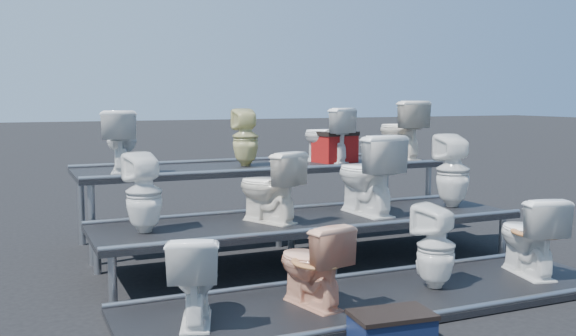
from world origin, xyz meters
name	(u,v)px	position (x,y,z in m)	size (l,w,h in m)	color
ground	(311,264)	(0.00, 0.00, 0.00)	(80.00, 80.00, 0.00)	black
tier_front	(381,299)	(0.00, -1.30, 0.03)	(4.20, 1.20, 0.06)	black
tier_mid	(311,241)	(0.00, 0.00, 0.23)	(4.20, 1.20, 0.46)	black
tier_back	(263,202)	(0.00, 1.30, 0.43)	(4.20, 1.20, 0.86)	black
toilet_0	(195,278)	(-1.53, -1.30, 0.38)	(0.36, 0.63, 0.64)	white
toilet_1	(311,264)	(-0.62, -1.30, 0.39)	(0.36, 0.64, 0.65)	tan
toilet_2	(436,246)	(0.53, -1.30, 0.41)	(0.32, 0.32, 0.70)	white
toilet_3	(529,235)	(1.53, -1.30, 0.42)	(0.40, 0.70, 0.72)	white
toilet_4	(144,193)	(-1.62, 0.00, 0.81)	(0.32, 0.32, 0.70)	white
toilet_5	(269,187)	(-0.45, 0.00, 0.80)	(0.38, 0.67, 0.68)	silver
toilet_6	(366,174)	(0.62, 0.00, 0.87)	(0.46, 0.80, 0.82)	white
toilet_7	(453,171)	(1.70, 0.00, 0.85)	(0.35, 0.36, 0.79)	white
toilet_8	(121,141)	(-1.61, 1.30, 1.19)	(0.36, 0.64, 0.65)	white
toilet_9	(245,137)	(-0.21, 1.30, 1.19)	(0.30, 0.30, 0.66)	#CCC785
toilet_10	(327,135)	(0.83, 1.30, 1.19)	(0.37, 0.65, 0.66)	white
toilet_11	(400,130)	(1.88, 1.30, 1.23)	(0.41, 0.73, 0.74)	silver
red_crate	(335,149)	(0.93, 1.27, 1.02)	(0.45, 0.36, 0.32)	maroon
step_stool	(392,330)	(-0.39, -2.08, 0.09)	(0.52, 0.31, 0.19)	black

